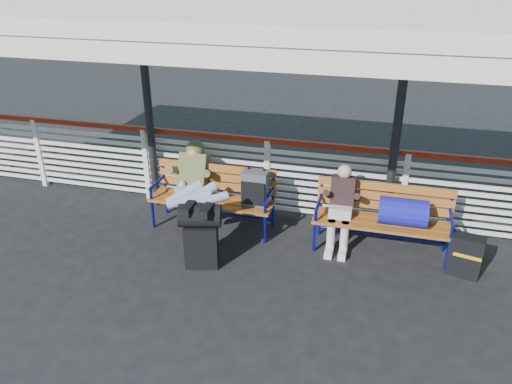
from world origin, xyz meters
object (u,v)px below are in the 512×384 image
(bench_left, at_px, (229,190))
(bench_right, at_px, (394,212))
(luggage_stack, at_px, (201,233))
(traveler_man, at_px, (194,190))
(companion_person, at_px, (341,207))
(suitcase_side, at_px, (465,256))

(bench_left, bearing_deg, bench_right, -1.54)
(luggage_stack, xyz_separation_m, traveler_man, (-0.35, 0.69, 0.25))
(luggage_stack, bearing_deg, companion_person, 16.43)
(luggage_stack, distance_m, bench_left, 1.04)
(luggage_stack, height_order, bench_left, bench_left)
(bench_left, relative_size, traveler_man, 1.10)
(bench_left, distance_m, bench_right, 2.30)
(bench_right, xyz_separation_m, companion_person, (-0.69, -0.00, -0.01))
(bench_right, distance_m, traveler_man, 2.70)
(bench_left, height_order, traveler_man, traveler_man)
(suitcase_side, bearing_deg, bench_left, -172.79)
(bench_left, xyz_separation_m, companion_person, (1.61, -0.06, -0.02))
(companion_person, bearing_deg, bench_left, 177.72)
(luggage_stack, relative_size, traveler_man, 0.53)
(luggage_stack, height_order, suitcase_side, luggage_stack)
(companion_person, relative_size, suitcase_side, 2.10)
(luggage_stack, xyz_separation_m, bench_left, (0.04, 1.03, 0.14))
(bench_left, relative_size, suitcase_side, 3.30)
(bench_right, relative_size, suitcase_side, 3.30)
(luggage_stack, xyz_separation_m, suitcase_side, (3.25, 0.66, -0.20))
(bench_left, distance_m, suitcase_side, 3.25)
(bench_left, bearing_deg, luggage_stack, -92.26)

